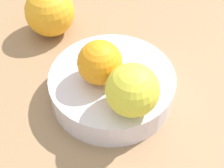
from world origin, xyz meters
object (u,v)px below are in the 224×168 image
(orange_in_bowl_0, at_px, (100,63))
(orange_loose_0, at_px, (50,12))
(fruit_bowl, at_px, (112,86))
(orange_in_bowl_1, at_px, (132,90))

(orange_in_bowl_0, xyz_separation_m, orange_loose_0, (-0.15, 0.10, -0.03))
(fruit_bowl, xyz_separation_m, orange_in_bowl_1, (0.05, -0.04, 0.06))
(fruit_bowl, height_order, orange_loose_0, orange_loose_0)
(fruit_bowl, bearing_deg, orange_in_bowl_1, -40.67)
(orange_in_bowl_0, height_order, orange_in_bowl_1, orange_in_bowl_1)
(fruit_bowl, distance_m, orange_loose_0, 0.19)
(fruit_bowl, relative_size, orange_in_bowl_0, 2.95)
(orange_in_bowl_0, distance_m, orange_loose_0, 0.18)
(orange_in_bowl_0, bearing_deg, orange_loose_0, 145.33)
(orange_in_bowl_0, xyz_separation_m, orange_in_bowl_1, (0.06, -0.03, 0.00))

